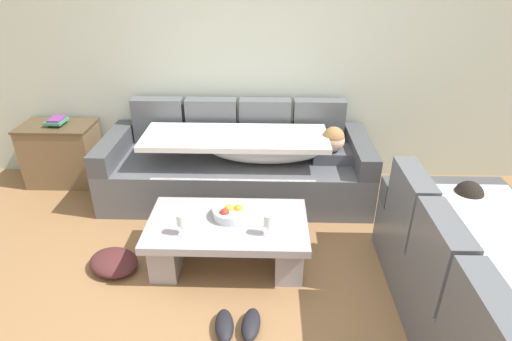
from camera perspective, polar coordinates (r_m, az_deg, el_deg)
The scene contains 13 objects.
ground_plane at distance 2.94m, azimuth -2.09°, elevation -19.69°, with size 14.00×14.00×0.00m, color olive.
back_wall at distance 4.22m, azimuth -0.55°, elevation 16.50°, with size 9.00×0.10×2.70m, color beige.
couch_along_wall at distance 4.06m, azimuth -2.04°, elevation 0.73°, with size 2.53×0.92×0.88m.
couch_near_window at distance 2.96m, azimuth 29.15°, elevation -14.67°, with size 0.92×2.01×0.88m.
coffee_table at distance 3.22m, azimuth -3.86°, elevation -9.07°, with size 1.20×0.68×0.38m.
fruit_bowl at distance 3.17m, azimuth -3.44°, elevation -5.71°, with size 0.28×0.28×0.10m.
wine_glass_near_left at distance 2.99m, azimuth -10.18°, elevation -6.76°, with size 0.07×0.07×0.17m.
wine_glass_near_right at distance 2.94m, azimuth 1.65°, elevation -6.91°, with size 0.07×0.07×0.17m.
open_magazine at distance 3.16m, azimuth 0.06°, elevation -6.58°, with size 0.28×0.21×0.01m, color white.
side_cabinet at distance 4.76m, azimuth -24.98°, elevation 2.10°, with size 0.72×0.44×0.64m.
book_stack_on_cabinet at distance 4.62m, azimuth -25.64°, elevation 6.10°, with size 0.18×0.21×0.07m.
pair_of_shoes at distance 2.85m, azimuth -2.52°, elevation -20.40°, with size 0.32×0.30×0.09m.
crumpled_garment at distance 3.44m, azimuth -18.90°, elevation -11.80°, with size 0.40×0.32×0.12m, color #4C2323.
Camera 1 is at (0.16, -1.99, 2.16)m, focal length 29.21 mm.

